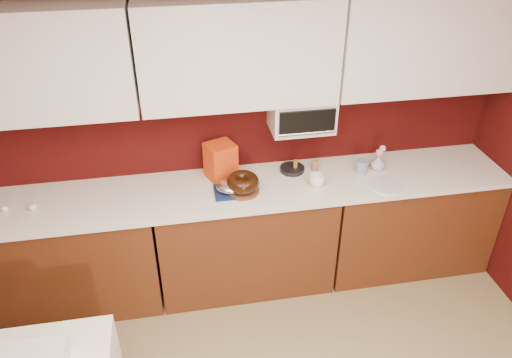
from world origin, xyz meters
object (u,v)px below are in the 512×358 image
Objects in this scene: bundt_cake at (243,182)px; coffee_mug at (317,179)px; flower_vase at (378,162)px; foil_ham_nest at (231,186)px; pandoro_box at (221,161)px; toaster_oven at (301,113)px; blue_jar at (362,167)px.

coffee_mug is (0.54, -0.01, -0.03)m from bundt_cake.
flower_vase is (1.07, 0.12, -0.01)m from bundt_cake.
foil_ham_nest is 0.25m from pandoro_box.
pandoro_box is 2.51× the size of coffee_mug.
toaster_oven is at bearing 169.93° from flower_vase.
coffee_mug is at bearing -1.66° from foil_ham_nest.
foil_ham_nest is at bearing 178.34° from coffee_mug.
pandoro_box is at bearing 159.64° from coffee_mug.
foil_ham_nest is 1.02m from blue_jar.
coffee_mug is 1.02× the size of blue_jar.
toaster_oven is 0.66m from bundt_cake.
blue_jar reaches higher than foil_ham_nest.
bundt_cake is at bearing 178.54° from coffee_mug.
coffee_mug reaches higher than foil_ham_nest.
foil_ham_nest is 1.56× the size of flower_vase.
blue_jar is 0.14m from flower_vase.
bundt_cake is 0.09m from foil_ham_nest.
flower_vase is (0.14, 0.03, 0.01)m from blue_jar.
pandoro_box is 2.04× the size of flower_vase.
foil_ham_nest is at bearing -174.71° from blue_jar.
pandoro_box is 2.57× the size of blue_jar.
toaster_oven reaches higher than blue_jar.
blue_jar is (0.46, -0.13, -0.42)m from toaster_oven.
coffee_mug is 0.40m from blue_jar.
coffee_mug is (0.67, -0.25, -0.08)m from pandoro_box.
coffee_mug reaches higher than blue_jar.
toaster_oven is at bearing 106.80° from coffee_mug.
coffee_mug is (0.07, -0.24, -0.42)m from toaster_oven.
blue_jar is 0.79× the size of flower_vase.
bundt_cake reaches higher than coffee_mug.
flower_vase reaches higher than coffee_mug.
pandoro_box reaches higher than blue_jar.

